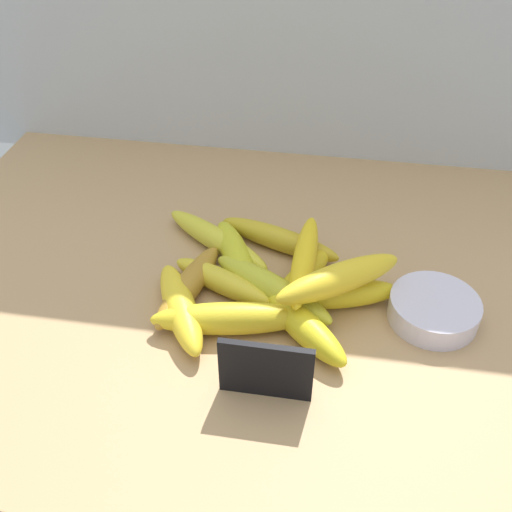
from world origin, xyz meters
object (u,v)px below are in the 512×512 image
Objects in this scene: banana_0 at (279,239)px; banana_8 at (336,294)px; banana_6 at (188,286)px; banana_9 at (223,282)px; banana_11 at (339,279)px; banana_12 at (305,258)px; banana_7 at (217,239)px; banana_1 at (235,253)px; banana_3 at (301,279)px; banana_2 at (305,328)px; chalkboard_sign at (266,372)px; banana_10 at (230,318)px; banana_4 at (272,289)px; banana_5 at (181,308)px; fruit_bowl at (434,309)px.

banana_0 is 14.67cm from banana_8.
banana_6 reaches higher than banana_9.
banana_12 is at bearing 135.64° from banana_11.
banana_6 and banana_7 have the same top height.
banana_3 is (10.22, -3.78, -0.31)cm from banana_1.
banana_3 is (-1.53, 9.71, -0.34)cm from banana_2.
banana_1 is (-7.96, 22.81, -1.85)cm from chalkboard_sign.
banana_8 is at bearing -22.72° from banana_1.
chalkboard_sign is 0.69× the size of banana_1.
banana_2 is at bearing -83.12° from banana_12.
banana_6 is (-13.17, 14.93, -2.02)cm from chalkboard_sign.
banana_11 is (5.16, -4.04, 4.41)cm from banana_3.
banana_1 is at bearing 98.03° from banana_10.
banana_4 is at bearing -87.46° from banana_0.
banana_6 is 21.02cm from banana_11.
banana_2 is 0.87× the size of banana_8.
banana_12 is at bearing 145.13° from banana_8.
banana_0 is at bearing 92.54° from banana_4.
banana_5 reaches higher than banana_7.
banana_7 is at bearing 135.05° from banana_4.
chalkboard_sign is 16.74cm from banana_5.
banana_9 is 12.04cm from banana_12.
banana_2 and banana_8 have the same top height.
banana_10 is (1.90, -13.49, 0.17)cm from banana_1.
banana_7 is (1.53, 15.62, -0.27)cm from banana_5.
banana_1 reaches higher than banana_0.
banana_5 is at bearing -170.71° from fruit_bowl.
banana_8 is at bearing -0.94° from banana_9.
chalkboard_sign reaches higher than banana_7.
banana_7 reaches higher than fruit_bowl.
banana_8 is at bearing -49.94° from banana_0.
banana_6 is at bearing 131.42° from chalkboard_sign.
banana_10 is at bearing -130.60° from banana_3.
banana_6 is 0.90× the size of banana_12.
banana_10 reaches higher than banana_0.
banana_11 reaches higher than banana_5.
banana_3 is 7.90cm from banana_11.
banana_5 reaches higher than banana_6.
chalkboard_sign is at bearing -114.35° from banana_8.
banana_5 is at bearing 176.55° from banana_2.
banana_8 is at bearing 65.65° from chalkboard_sign.
banana_10 reaches higher than banana_4.
banana_5 is 0.99× the size of banana_6.
banana_7 is 22.30cm from banana_11.
banana_1 is 0.79× the size of banana_4.
banana_11 is (-13.05, -0.82, 4.42)cm from fruit_bowl.
fruit_bowl is at bearing -2.44° from banana_8.
banana_11 is (16.05, -1.64, 4.34)cm from banana_9.
banana_3 is 0.90× the size of banana_8.
banana_11 reaches higher than banana_6.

